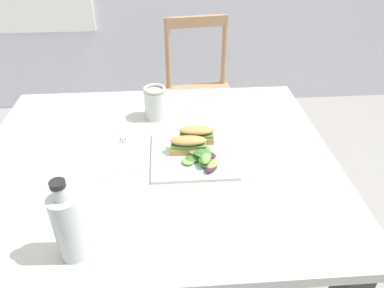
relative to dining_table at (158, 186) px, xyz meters
The scene contains 11 objects.
ground_plane 0.62m from the dining_table, 74.99° to the left, with size 8.30×8.30×0.00m, color gray.
dining_table is the anchor object (origin of this frame).
chair_wooden_far 1.04m from the dining_table, 76.53° to the left, with size 0.44×0.44×0.87m.
plate_lunch 0.18m from the dining_table, ahead, with size 0.26×0.26×0.01m, color beige.
sandwich_half_front 0.19m from the dining_table, ahead, with size 0.12×0.06×0.06m.
sandwich_half_back 0.22m from the dining_table, 24.60° to the left, with size 0.12×0.06×0.06m.
salad_mixed_greens 0.22m from the dining_table, 19.90° to the right, with size 0.12×0.15×0.04m.
napkin_folded 0.17m from the dining_table, behind, with size 0.12×0.21×0.00m, color white.
fork_on_napkin 0.18m from the dining_table, 163.82° to the left, with size 0.03×0.19×0.00m.
bottle_cold_brew 0.46m from the dining_table, 116.57° to the right, with size 0.07×0.07×0.21m.
mason_jar_iced_tea 0.31m from the dining_table, 90.59° to the left, with size 0.08×0.08×0.12m.
Camera 1 is at (0.02, -1.04, 1.43)m, focal length 34.41 mm.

